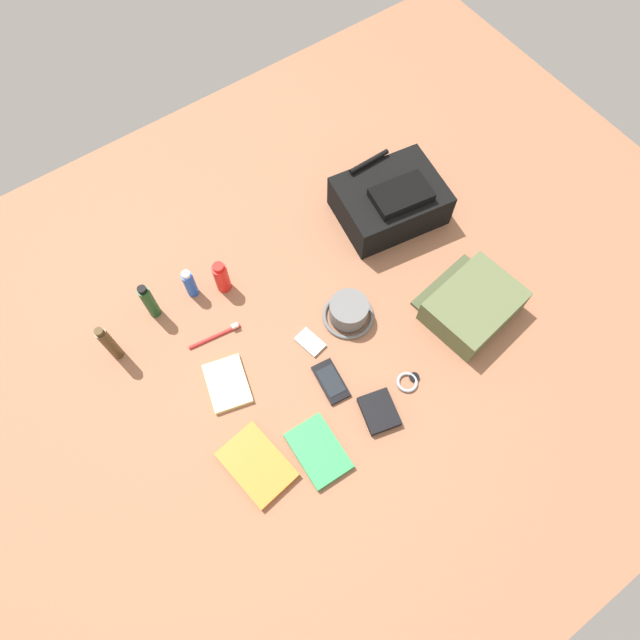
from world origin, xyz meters
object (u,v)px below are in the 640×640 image
travel_guidebook (318,451)px  media_player (310,342)px  backpack (390,201)px  notepad (227,384)px  wallet (379,411)px  toothbrush (218,335)px  wristwatch (408,381)px  paperback_novel (257,465)px  deodorant_spray (190,284)px  shampoo_bottle (149,301)px  cell_phone (331,381)px  toiletry_pouch (472,305)px  sunscreen_spray (222,277)px  bucket_hat (349,312)px  cologne_bottle (109,343)px

travel_guidebook → media_player: (0.16, 0.28, -0.00)m
backpack → notepad: backpack is taller
backpack → wallet: backpack is taller
media_player → toothbrush: bearing=140.1°
wristwatch → paperback_novel: bearing=174.2°
wallet → deodorant_spray: bearing=125.4°
notepad → wallet: bearing=-30.6°
shampoo_bottle → travel_guidebook: bearing=-75.4°
cell_phone → toiletry_pouch: bearing=-6.9°
media_player → wallet: size_ratio=0.84×
toiletry_pouch → sunscreen_spray: bearing=138.4°
shampoo_bottle → deodorant_spray: 0.13m
bucket_hat → cologne_bottle: cologne_bottle is taller
cologne_bottle → deodorant_spray: cologne_bottle is taller
shampoo_bottle → paperback_novel: bearing=-89.2°
deodorant_spray → cell_phone: bearing=-69.7°
cologne_bottle → wallet: 0.78m
travel_guidebook → wristwatch: size_ratio=2.52×
toiletry_pouch → shampoo_bottle: 0.95m
notepad → wristwatch: bearing=-18.9°
deodorant_spray → paperback_novel: deodorant_spray is taller
backpack → paperback_novel: (-0.79, -0.45, -0.06)m
cell_phone → notepad: (-0.24, 0.16, 0.00)m
paperback_novel → sunscreen_spray: bearing=68.1°
sunscreen_spray → wristwatch: (0.27, -0.57, -0.05)m
cologne_bottle → sunscreen_spray: bearing=2.4°
bucket_hat → sunscreen_spray: size_ratio=1.24×
sunscreen_spray → notepad: size_ratio=0.84×
sunscreen_spray → travel_guidebook: sunscreen_spray is taller
cell_phone → media_player: cell_phone is taller
sunscreen_spray → wallet: size_ratio=1.14×
cell_phone → notepad: 0.29m
cologne_bottle → paperback_novel: bearing=-72.3°
toiletry_pouch → travel_guidebook: (-0.61, -0.08, -0.04)m
backpack → paperback_novel: 0.91m
bucket_hat → shampoo_bottle: 0.58m
backpack → cologne_bottle: size_ratio=2.13×
bucket_hat → cologne_bottle: 0.69m
toiletry_pouch → cologne_bottle: (-0.93, 0.48, 0.04)m
deodorant_spray → toothbrush: 0.18m
cell_phone → wristwatch: size_ratio=1.88×
deodorant_spray → wristwatch: size_ratio=1.64×
cell_phone → backpack: bearing=36.7°
deodorant_spray → notepad: 0.33m
shampoo_bottle → wristwatch: (0.49, -0.61, -0.07)m
sunscreen_spray → wallet: 0.61m
bucket_hat → shampoo_bottle: bearing=143.6°
deodorant_spray → shampoo_bottle: bearing=177.7°
cologne_bottle → wristwatch: (0.64, -0.55, -0.08)m
deodorant_spray → cell_phone: (0.18, -0.48, -0.05)m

